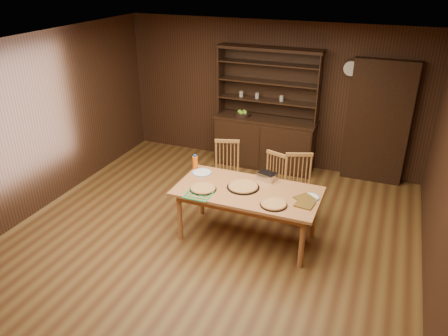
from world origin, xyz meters
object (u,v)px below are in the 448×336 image
at_px(dining_table, 247,195).
at_px(chair_right, 298,185).
at_px(china_hutch, 265,136).
at_px(juice_bottle, 195,162).
at_px(chair_left, 227,169).
at_px(chair_center, 272,181).

xyz_separation_m(dining_table, chair_right, (0.51, 0.80, -0.14)).
bearing_deg(dining_table, china_hutch, 101.32).
distance_m(chair_right, juice_bottle, 1.54).
distance_m(china_hutch, chair_left, 1.46).
relative_size(china_hutch, chair_left, 2.19).
xyz_separation_m(chair_left, chair_center, (0.77, -0.06, -0.03)).
bearing_deg(juice_bottle, chair_right, 17.31).
relative_size(dining_table, chair_right, 1.90).
height_order(chair_center, juice_bottle, juice_bottle).
bearing_deg(dining_table, chair_left, 125.69).
bearing_deg(dining_table, juice_bottle, 159.15).
height_order(china_hutch, juice_bottle, china_hutch).
xyz_separation_m(china_hutch, chair_left, (-0.19, -1.45, -0.07)).
distance_m(china_hutch, chair_center, 1.61).
bearing_deg(juice_bottle, chair_left, 64.55).
bearing_deg(dining_table, chair_center, 83.11).
bearing_deg(chair_right, chair_center, 150.82).
distance_m(chair_left, juice_bottle, 0.70).
bearing_deg(chair_left, chair_center, -21.02).
distance_m(china_hutch, chair_right, 1.85).
bearing_deg(juice_bottle, china_hutch, 77.22).
height_order(chair_right, juice_bottle, chair_right).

